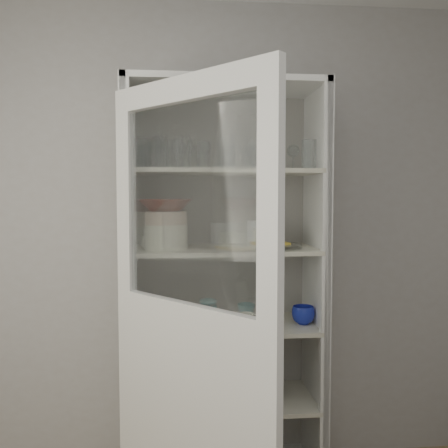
% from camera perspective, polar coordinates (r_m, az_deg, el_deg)
% --- Properties ---
extents(wall_back, '(3.60, 0.02, 2.60)m').
position_cam_1_polar(wall_back, '(2.67, -4.74, -1.50)').
color(wall_back, '#9E9B96').
rests_on(wall_back, ground).
extents(pantry_cabinet, '(1.00, 0.45, 2.10)m').
position_cam_1_polar(pantry_cabinet, '(2.58, -0.14, -9.78)').
color(pantry_cabinet, silver).
rests_on(pantry_cabinet, floor).
extents(cupboard_door, '(0.63, 0.69, 2.00)m').
position_cam_1_polar(cupboard_door, '(1.99, -4.27, -15.88)').
color(cupboard_door, silver).
rests_on(cupboard_door, floor).
extents(tumbler_0, '(0.07, 0.07, 0.13)m').
position_cam_1_polar(tumbler_0, '(2.30, -9.95, 8.30)').
color(tumbler_0, silver).
rests_on(tumbler_0, shelf_glass).
extents(tumbler_1, '(0.08, 0.08, 0.13)m').
position_cam_1_polar(tumbler_1, '(2.34, -2.48, 8.25)').
color(tumbler_1, silver).
rests_on(tumbler_1, shelf_glass).
extents(tumbler_2, '(0.09, 0.09, 0.15)m').
position_cam_1_polar(tumbler_2, '(2.32, -4.92, 8.51)').
color(tumbler_2, silver).
rests_on(tumbler_2, shelf_glass).
extents(tumbler_3, '(0.08, 0.08, 0.14)m').
position_cam_1_polar(tumbler_3, '(2.32, 3.97, 8.44)').
color(tumbler_3, silver).
rests_on(tumbler_3, shelf_glass).
extents(tumbler_4, '(0.10, 0.10, 0.15)m').
position_cam_1_polar(tumbler_4, '(2.37, 6.12, 8.42)').
color(tumbler_4, silver).
rests_on(tumbler_4, shelf_glass).
extents(tumbler_5, '(0.07, 0.07, 0.12)m').
position_cam_1_polar(tumbler_5, '(2.34, 3.63, 8.16)').
color(tumbler_5, silver).
rests_on(tumbler_5, shelf_glass).
extents(tumbler_6, '(0.09, 0.09, 0.15)m').
position_cam_1_polar(tumbler_6, '(2.41, 10.17, 8.24)').
color(tumbler_6, silver).
rests_on(tumbler_6, shelf_glass).
extents(tumbler_7, '(0.09, 0.09, 0.16)m').
position_cam_1_polar(tumbler_7, '(2.46, -9.67, 8.26)').
color(tumbler_7, silver).
rests_on(tumbler_7, shelf_glass).
extents(tumbler_8, '(0.09, 0.09, 0.14)m').
position_cam_1_polar(tumbler_8, '(2.43, -9.49, 8.11)').
color(tumbler_8, silver).
rests_on(tumbler_8, shelf_glass).
extents(tumbler_9, '(0.09, 0.09, 0.15)m').
position_cam_1_polar(tumbler_9, '(2.45, -6.34, 8.26)').
color(tumbler_9, silver).
rests_on(tumbler_9, shelf_glass).
extents(tumbler_10, '(0.07, 0.07, 0.13)m').
position_cam_1_polar(tumbler_10, '(2.48, 0.64, 8.00)').
color(tumbler_10, silver).
rests_on(tumbler_10, shelf_glass).
extents(tumbler_11, '(0.08, 0.08, 0.14)m').
position_cam_1_polar(tumbler_11, '(2.51, 5.29, 8.00)').
color(tumbler_11, silver).
rests_on(tumbler_11, shelf_glass).
extents(goblet_0, '(0.08, 0.08, 0.18)m').
position_cam_1_polar(goblet_0, '(2.56, -8.07, 8.35)').
color(goblet_0, silver).
rests_on(goblet_0, shelf_glass).
extents(goblet_1, '(0.08, 0.08, 0.18)m').
position_cam_1_polar(goblet_1, '(2.54, -4.32, 8.38)').
color(goblet_1, silver).
rests_on(goblet_1, shelf_glass).
extents(goblet_2, '(0.07, 0.07, 0.15)m').
position_cam_1_polar(goblet_2, '(2.59, 2.59, 8.06)').
color(goblet_2, silver).
rests_on(goblet_2, shelf_glass).
extents(goblet_3, '(0.07, 0.07, 0.15)m').
position_cam_1_polar(goblet_3, '(2.59, 8.32, 8.01)').
color(goblet_3, silver).
rests_on(goblet_3, shelf_glass).
extents(plate_stack_front, '(0.22, 0.22, 0.13)m').
position_cam_1_polar(plate_stack_front, '(2.40, -6.98, -1.52)').
color(plate_stack_front, white).
rests_on(plate_stack_front, shelf_plates).
extents(plate_stack_back, '(0.20, 0.20, 0.06)m').
position_cam_1_polar(plate_stack_back, '(2.56, -7.77, -1.98)').
color(plate_stack_back, white).
rests_on(plate_stack_back, shelf_plates).
extents(cream_bowl, '(0.23, 0.23, 0.06)m').
position_cam_1_polar(cream_bowl, '(2.39, -7.00, 0.76)').
color(cream_bowl, beige).
rests_on(cream_bowl, plate_stack_front).
extents(terracotta_bowl, '(0.30, 0.30, 0.06)m').
position_cam_1_polar(terracotta_bowl, '(2.39, -7.01, 2.27)').
color(terracotta_bowl, '#5B241A').
rests_on(terracotta_bowl, cream_bowl).
extents(glass_platter, '(0.44, 0.44, 0.02)m').
position_cam_1_polar(glass_platter, '(2.45, 5.40, -2.65)').
color(glass_platter, silver).
rests_on(glass_platter, shelf_plates).
extents(yellow_trivet, '(0.21, 0.21, 0.01)m').
position_cam_1_polar(yellow_trivet, '(2.45, 5.41, -2.28)').
color(yellow_trivet, gold).
rests_on(yellow_trivet, glass_platter).
extents(white_ramekin, '(0.16, 0.16, 0.07)m').
position_cam_1_polar(white_ramekin, '(2.45, 5.41, -1.33)').
color(white_ramekin, white).
rests_on(white_ramekin, yellow_trivet).
extents(grey_bowl_stack, '(0.15, 0.15, 0.14)m').
position_cam_1_polar(grey_bowl_stack, '(2.50, 4.52, -1.13)').
color(grey_bowl_stack, silver).
rests_on(grey_bowl_stack, shelf_plates).
extents(mug_blue, '(0.16, 0.16, 0.09)m').
position_cam_1_polar(mug_blue, '(2.55, 9.51, -10.75)').
color(mug_blue, '#122995').
rests_on(mug_blue, shelf_mugs).
extents(mug_teal, '(0.12, 0.12, 0.09)m').
position_cam_1_polar(mug_teal, '(2.59, 2.69, -10.51)').
color(mug_teal, teal).
rests_on(mug_teal, shelf_mugs).
extents(mug_white, '(0.10, 0.10, 0.08)m').
position_cam_1_polar(mug_white, '(2.42, 2.71, -11.64)').
color(mug_white, white).
rests_on(mug_white, shelf_mugs).
extents(teal_jar, '(0.09, 0.09, 0.11)m').
position_cam_1_polar(teal_jar, '(2.54, -1.92, -10.54)').
color(teal_jar, teal).
rests_on(teal_jar, shelf_mugs).
extents(measuring_cups, '(0.10, 0.10, 0.04)m').
position_cam_1_polar(measuring_cups, '(2.47, -5.92, -11.83)').
color(measuring_cups, '#BCBBC3').
rests_on(measuring_cups, shelf_mugs).
extents(white_canister, '(0.15, 0.15, 0.13)m').
position_cam_1_polar(white_canister, '(2.54, -8.67, -10.31)').
color(white_canister, white).
rests_on(white_canister, shelf_mugs).
extents(cream_dish, '(0.26, 0.26, 0.07)m').
position_cam_1_polar(cream_dish, '(2.66, -5.82, -19.49)').
color(cream_dish, beige).
rests_on(cream_dish, shelf_bot).
extents(tin_box, '(0.22, 0.17, 0.06)m').
position_cam_1_polar(tin_box, '(2.68, 4.73, -19.41)').
color(tin_box, gray).
rests_on(tin_box, shelf_bot).
extents(tumbler_12, '(0.07, 0.07, 0.15)m').
position_cam_1_polar(tumbler_12, '(2.31, -7.73, 8.49)').
color(tumbler_12, silver).
rests_on(tumbler_12, shelf_glass).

